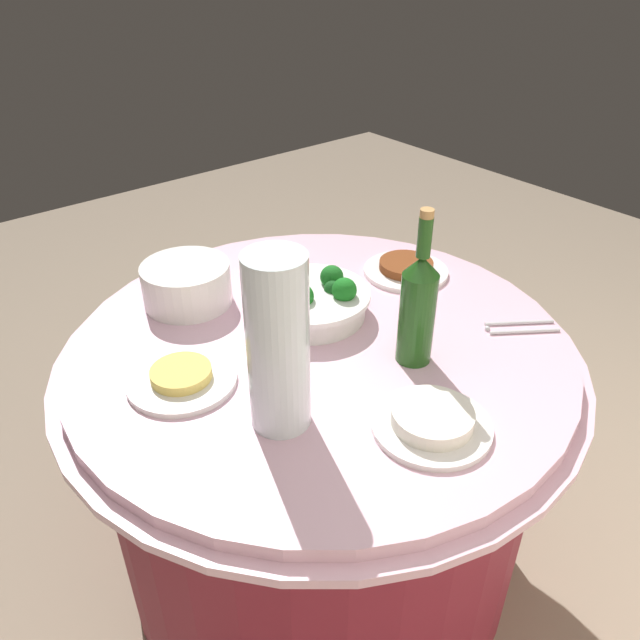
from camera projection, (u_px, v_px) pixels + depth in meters
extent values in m
plane|color=gray|center=(320.00, 553.00, 1.77)|extent=(6.00, 6.00, 0.00)
cylinder|color=maroon|center=(320.00, 466.00, 1.58)|extent=(1.01, 1.01, 0.69)
cylinder|color=#E0B2C6|center=(320.00, 354.00, 1.39)|extent=(1.16, 1.16, 0.02)
cylinder|color=#E0B2C6|center=(320.00, 345.00, 1.38)|extent=(1.10, 1.10, 0.03)
cylinder|color=white|center=(310.00, 305.00, 1.44)|extent=(0.26, 0.26, 0.05)
cylinder|color=white|center=(310.00, 294.00, 1.43)|extent=(0.28, 0.28, 0.01)
sphere|color=#196E1E|center=(283.00, 277.00, 1.47)|extent=(0.05, 0.05, 0.05)
sphere|color=#19741E|center=(297.00, 294.00, 1.38)|extent=(0.06, 0.06, 0.06)
sphere|color=#19521E|center=(332.00, 288.00, 1.43)|extent=(0.04, 0.04, 0.04)
sphere|color=#195A1E|center=(298.00, 285.00, 1.44)|extent=(0.04, 0.04, 0.04)
sphere|color=#19631E|center=(332.00, 277.00, 1.45)|extent=(0.06, 0.06, 0.06)
sphere|color=#196D1E|center=(301.00, 296.00, 1.38)|extent=(0.06, 0.06, 0.06)
sphere|color=#196F1E|center=(344.00, 290.00, 1.40)|extent=(0.06, 0.06, 0.06)
cylinder|color=white|center=(189.00, 300.00, 1.50)|extent=(0.21, 0.21, 0.01)
cylinder|color=white|center=(189.00, 297.00, 1.50)|extent=(0.21, 0.21, 0.01)
cylinder|color=white|center=(188.00, 293.00, 1.49)|extent=(0.21, 0.21, 0.01)
cylinder|color=white|center=(188.00, 289.00, 1.48)|extent=(0.21, 0.21, 0.01)
cylinder|color=white|center=(187.00, 286.00, 1.48)|extent=(0.21, 0.21, 0.01)
cylinder|color=white|center=(187.00, 282.00, 1.47)|extent=(0.21, 0.21, 0.01)
cylinder|color=white|center=(186.00, 278.00, 1.47)|extent=(0.21, 0.21, 0.01)
cylinder|color=white|center=(186.00, 275.00, 1.46)|extent=(0.21, 0.21, 0.01)
cylinder|color=white|center=(185.00, 271.00, 1.46)|extent=(0.21, 0.21, 0.01)
cylinder|color=white|center=(185.00, 267.00, 1.45)|extent=(0.21, 0.21, 0.01)
cylinder|color=#1E4C17|center=(417.00, 318.00, 1.26)|extent=(0.07, 0.07, 0.20)
cone|color=#1E4C17|center=(422.00, 266.00, 1.19)|extent=(0.07, 0.07, 0.04)
cylinder|color=#1E4C17|center=(425.00, 237.00, 1.16)|extent=(0.03, 0.03, 0.08)
cylinder|color=#B2844C|center=(427.00, 213.00, 1.13)|extent=(0.03, 0.03, 0.02)
cylinder|color=silver|center=(278.00, 344.00, 1.06)|extent=(0.11, 0.11, 0.34)
sphere|color=#E5B26B|center=(271.00, 408.00, 1.11)|extent=(0.06, 0.06, 0.06)
sphere|color=#E5B26B|center=(291.00, 406.00, 1.12)|extent=(0.06, 0.06, 0.06)
sphere|color=#E5B26B|center=(279.00, 396.00, 1.14)|extent=(0.06, 0.06, 0.06)
sphere|color=#72C64C|center=(276.00, 387.00, 1.08)|extent=(0.06, 0.06, 0.06)
sphere|color=#72C64C|center=(291.00, 378.00, 1.10)|extent=(0.06, 0.06, 0.06)
sphere|color=#72C64C|center=(272.00, 375.00, 1.11)|extent=(0.06, 0.06, 0.06)
sphere|color=red|center=(282.00, 363.00, 1.05)|extent=(0.06, 0.06, 0.06)
sphere|color=red|center=(287.00, 350.00, 1.08)|extent=(0.06, 0.06, 0.06)
sphere|color=red|center=(267.00, 354.00, 1.07)|extent=(0.06, 0.06, 0.06)
sphere|color=#E5B26B|center=(287.00, 334.00, 1.03)|extent=(0.06, 0.06, 0.06)
sphere|color=#E5B26B|center=(280.00, 323.00, 1.06)|extent=(0.06, 0.06, 0.06)
sphere|color=#E5B26B|center=(265.00, 333.00, 1.03)|extent=(0.06, 0.06, 0.06)
sphere|color=#72C64C|center=(289.00, 303.00, 1.01)|extent=(0.06, 0.06, 0.06)
sphere|color=#72C64C|center=(271.00, 297.00, 1.03)|extent=(0.06, 0.06, 0.06)
sphere|color=#72C64C|center=(268.00, 309.00, 1.00)|extent=(0.06, 0.06, 0.06)
cylinder|color=silver|center=(519.00, 323.00, 1.42)|extent=(0.14, 0.10, 0.01)
cylinder|color=silver|center=(525.00, 332.00, 1.39)|extent=(0.14, 0.10, 0.01)
sphere|color=silver|center=(487.00, 329.00, 1.40)|extent=(0.01, 0.01, 0.01)
cylinder|color=white|center=(431.00, 426.00, 1.13)|extent=(0.22, 0.22, 0.01)
cylinder|color=white|center=(432.00, 417.00, 1.11)|extent=(0.15, 0.15, 0.03)
cylinder|color=white|center=(182.00, 380.00, 1.24)|extent=(0.22, 0.22, 0.01)
cylinder|color=#EACC60|center=(181.00, 373.00, 1.23)|extent=(0.12, 0.12, 0.02)
cylinder|color=white|center=(406.00, 271.00, 1.62)|extent=(0.22, 0.22, 0.01)
cylinder|color=brown|center=(406.00, 265.00, 1.61)|extent=(0.14, 0.14, 0.02)
cube|color=white|center=(271.00, 264.00, 1.61)|extent=(0.05, 0.03, 0.05)
cube|color=maroon|center=(270.00, 258.00, 1.60)|extent=(0.05, 0.03, 0.01)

